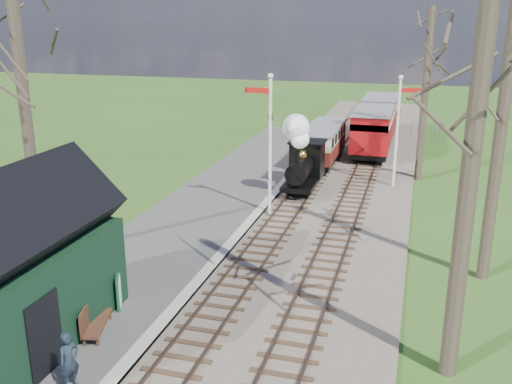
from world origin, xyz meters
TOP-DOWN VIEW (x-y plane):
  - distant_hills at (1.40, 64.38)m, footprint 114.40×48.00m
  - ballast_bed at (1.30, 22.00)m, footprint 8.00×60.00m
  - track_near at (0.00, 22.00)m, footprint 1.60×60.00m
  - track_far at (2.60, 22.00)m, footprint 1.60×60.00m
  - platform at (-3.50, 14.00)m, footprint 5.00×44.00m
  - coping_strip at (-1.20, 14.00)m, footprint 0.40×44.00m
  - station_shed at (-4.30, 4.00)m, footprint 3.25×6.30m
  - semaphore_near at (-0.77, 16.00)m, footprint 1.22×0.24m
  - semaphore_far at (4.37, 22.00)m, footprint 1.22×0.24m
  - bare_trees at (1.33, 10.10)m, footprint 15.51×22.39m
  - fence_line at (0.30, 36.00)m, footprint 12.60×0.08m
  - locomotive at (-0.01, 19.69)m, footprint 1.59×3.72m
  - coach at (0.00, 25.75)m, footprint 1.86×6.37m
  - red_carriage_a at (2.60, 28.50)m, footprint 2.33×5.77m
  - red_carriage_b at (2.60, 34.00)m, footprint 2.33×5.77m
  - sign_board at (-2.77, 6.44)m, footprint 0.38×0.70m
  - bench at (-2.76, 4.97)m, footprint 0.91×1.67m
  - person at (-1.92, 2.65)m, footprint 0.49×0.60m

SIDE VIEW (x-z plane):
  - distant_hills at x=1.40m, z-range -27.22..-5.20m
  - ballast_bed at x=1.30m, z-range 0.00..0.10m
  - track_near at x=0.00m, z-range 0.02..0.17m
  - track_far at x=2.60m, z-range 0.02..0.17m
  - platform at x=-3.50m, z-range 0.00..0.20m
  - coping_strip at x=-1.20m, z-range 0.00..0.21m
  - fence_line at x=0.30m, z-range 0.05..1.05m
  - bench at x=-2.76m, z-range 0.17..1.09m
  - sign_board at x=-2.77m, z-range 0.20..1.28m
  - person at x=-1.92m, z-range 0.20..1.62m
  - coach at x=0.00m, z-range 0.39..2.35m
  - red_carriage_a at x=2.60m, z-range 0.44..2.89m
  - red_carriage_b at x=2.60m, z-range 0.44..2.89m
  - locomotive at x=-0.01m, z-range -0.13..3.85m
  - station_shed at x=-4.30m, z-range -0.12..4.66m
  - semaphore_far at x=4.37m, z-range 0.49..6.21m
  - semaphore_near at x=-0.77m, z-range 0.51..6.73m
  - bare_trees at x=1.33m, z-range -0.79..11.21m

